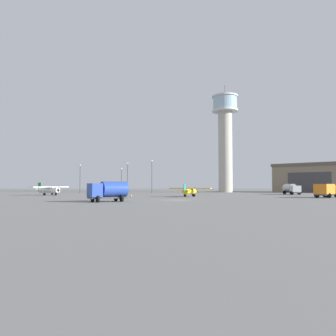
{
  "coord_description": "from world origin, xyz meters",
  "views": [
    {
      "loc": [
        -1.08,
        -54.55,
        2.41
      ],
      "look_at": [
        -1.62,
        32.08,
        7.03
      ],
      "focal_mm": 35.19,
      "sensor_mm": 36.0,
      "label": 1
    }
  ],
  "objects": [
    {
      "name": "truck_fuel_tanker_blue",
      "position": [
        -10.24,
        -5.58,
        1.69
      ],
      "size": [
        6.07,
        5.06,
        3.02
      ],
      "rotation": [
        0.0,
        0.0,
        3.71
      ],
      "color": "#38383D",
      "rests_on": "ground_plane"
    },
    {
      "name": "light_post_east",
      "position": [
        -16.98,
        52.81,
        4.89
      ],
      "size": [
        0.44,
        0.44,
        8.14
      ],
      "color": "#38383D",
      "rests_on": "ground_plane"
    },
    {
      "name": "light_post_west",
      "position": [
        -14.01,
        45.03,
        5.54
      ],
      "size": [
        0.44,
        0.44,
        9.38
      ],
      "color": "#38383D",
      "rests_on": "ground_plane"
    },
    {
      "name": "truck_fuel_tanker_silver",
      "position": [
        31.36,
        33.86,
        1.59
      ],
      "size": [
        3.24,
        7.24,
        2.84
      ],
      "rotation": [
        0.0,
        0.0,
        4.76
      ],
      "color": "#38383D",
      "rests_on": "ground_plane"
    },
    {
      "name": "traffic_cone_near_right",
      "position": [
        -9.67,
        7.03,
        0.34
      ],
      "size": [
        0.36,
        0.36,
        0.69
      ],
      "color": "black",
      "rests_on": "ground_plane"
    },
    {
      "name": "airplane_white",
      "position": [
        -31.03,
        26.52,
        1.47
      ],
      "size": [
        8.0,
        9.91,
        3.16
      ],
      "rotation": [
        0.0,
        0.0,
        5.74
      ],
      "color": "white",
      "rests_on": "ground_plane"
    },
    {
      "name": "light_post_north",
      "position": [
        -28.63,
        45.84,
        5.25
      ],
      "size": [
        0.44,
        0.44,
        8.83
      ],
      "color": "#38383D",
      "rests_on": "ground_plane"
    },
    {
      "name": "ground_plane",
      "position": [
        0.0,
        0.0,
        0.0
      ],
      "size": [
        400.0,
        400.0,
        0.0
      ],
      "primitive_type": "plane",
      "color": "slate"
    },
    {
      "name": "truck_box_orange",
      "position": [
        29.9,
        10.98,
        1.56
      ],
      "size": [
        6.5,
        6.52,
        2.72
      ],
      "rotation": [
        0.0,
        0.0,
        0.79
      ],
      "color": "#38383D",
      "rests_on": "ground_plane"
    },
    {
      "name": "traffic_cone_mid_apron",
      "position": [
        -9.11,
        13.7,
        0.35
      ],
      "size": [
        0.36,
        0.36,
        0.71
      ],
      "color": "black",
      "rests_on": "ground_plane"
    },
    {
      "name": "traffic_cone_near_left",
      "position": [
        -15.46,
        8.1,
        0.31
      ],
      "size": [
        0.36,
        0.36,
        0.62
      ],
      "color": "black",
      "rests_on": "ground_plane"
    },
    {
      "name": "airplane_yellow",
      "position": [
        3.14,
        16.49,
        1.3
      ],
      "size": [
        9.18,
        7.28,
        2.78
      ],
      "rotation": [
        0.0,
        0.0,
        1.17
      ],
      "color": "gold",
      "rests_on": "ground_plane"
    },
    {
      "name": "light_post_centre",
      "position": [
        -6.8,
        48.73,
        6.05
      ],
      "size": [
        0.44,
        0.44,
        10.36
      ],
      "color": "#38383D",
      "rests_on": "ground_plane"
    },
    {
      "name": "hangar",
      "position": [
        52.06,
        64.34,
        5.11
      ],
      "size": [
        33.43,
        32.65,
        10.18
      ],
      "rotation": [
        0.0,
        0.0,
        -2.25
      ],
      "color": "#7A6B56",
      "rests_on": "ground_plane"
    },
    {
      "name": "control_tower",
      "position": [
        18.91,
        63.88,
        21.3
      ],
      "size": [
        9.41,
        9.41,
        39.07
      ],
      "color": "#B2AD9E",
      "rests_on": "ground_plane"
    }
  ]
}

